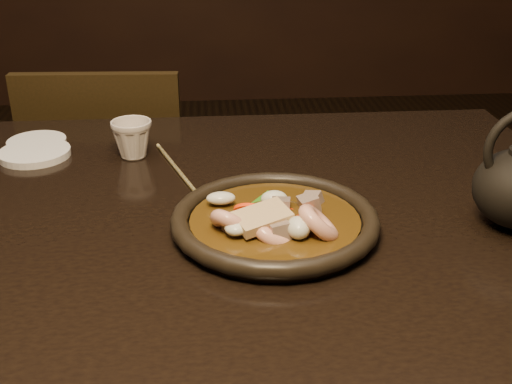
{
  "coord_description": "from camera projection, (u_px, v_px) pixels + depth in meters",
  "views": [
    {
      "loc": [
        0.18,
        -0.88,
        1.2
      ],
      "look_at": [
        0.25,
        -0.05,
        0.8
      ],
      "focal_mm": 45.0,
      "sensor_mm": 36.0,
      "label": 1
    }
  ],
  "objects": [
    {
      "name": "plate",
      "position": [
        275.0,
        222.0,
        0.92
      ],
      "size": [
        0.3,
        0.3,
        0.03
      ],
      "color": "black",
      "rests_on": "table"
    },
    {
      "name": "saucer_right",
      "position": [
        37.0,
        142.0,
        1.23
      ],
      "size": [
        0.11,
        0.11,
        0.01
      ],
      "primitive_type": "cylinder",
      "color": "white",
      "rests_on": "table"
    },
    {
      "name": "saucer_left",
      "position": [
        35.0,
        153.0,
        1.18
      ],
      "size": [
        0.13,
        0.13,
        0.01
      ],
      "primitive_type": "cylinder",
      "color": "white",
      "rests_on": "table"
    },
    {
      "name": "table",
      "position": [
        97.0,
        258.0,
        1.0
      ],
      "size": [
        1.6,
        0.9,
        0.75
      ],
      "color": "black",
      "rests_on": "floor"
    },
    {
      "name": "tea_cup",
      "position": [
        132.0,
        138.0,
        1.16
      ],
      "size": [
        0.09,
        0.09,
        0.07
      ],
      "primitive_type": "imported",
      "rotation": [
        0.0,
        0.0,
        0.38
      ],
      "color": "beige",
      "rests_on": "table"
    },
    {
      "name": "chopsticks",
      "position": [
        176.0,
        168.0,
        1.12
      ],
      "size": [
        0.08,
        0.23,
        0.01
      ],
      "rotation": [
        0.0,
        0.0,
        0.33
      ],
      "color": "tan",
      "rests_on": "table"
    },
    {
      "name": "chair",
      "position": [
        117.0,
        204.0,
        1.67
      ],
      "size": [
        0.41,
        0.41,
        0.83
      ],
      "rotation": [
        0.0,
        0.0,
        3.09
      ],
      "color": "black",
      "rests_on": "floor"
    },
    {
      "name": "stirfry",
      "position": [
        274.0,
        221.0,
        0.9
      ],
      "size": [
        0.19,
        0.15,
        0.07
      ],
      "color": "#3C260A",
      "rests_on": "plate"
    }
  ]
}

